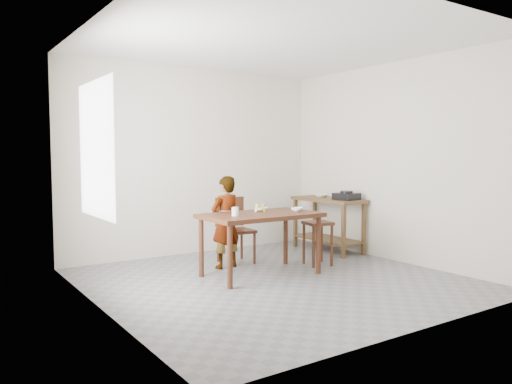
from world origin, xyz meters
TOP-DOWN VIEW (x-y plane):
  - floor at (0.00, 0.00)m, footprint 4.00×4.00m
  - ceiling at (0.00, 0.00)m, footprint 4.00×4.00m
  - wall_back at (0.00, 2.02)m, footprint 4.00×0.04m
  - wall_front at (0.00, -2.02)m, footprint 4.00×0.04m
  - wall_left at (-2.02, 0.00)m, footprint 0.04×4.00m
  - wall_right at (2.02, 0.00)m, footprint 0.04×4.00m
  - window_pane at (-1.97, 0.20)m, footprint 0.02×1.10m
  - dining_table at (0.00, 0.30)m, footprint 1.40×0.80m
  - prep_counter at (1.72, 1.00)m, footprint 0.50×1.20m
  - child at (-0.15, 0.88)m, footprint 0.46×0.34m
  - dining_chair at (0.12, 1.05)m, footprint 0.45×0.45m
  - stool at (0.94, 0.34)m, footprint 0.39×0.39m
  - glass_tumbler at (-0.38, 0.26)m, footprint 0.11×0.11m
  - small_bowl at (0.50, 0.23)m, footprint 0.15×0.15m
  - banana at (0.11, 0.46)m, footprint 0.20×0.14m
  - serving_bowl at (1.72, 1.15)m, footprint 0.20×0.20m
  - gas_burner at (1.73, 0.63)m, footprint 0.33×0.33m

SIDE VIEW (x-z plane):
  - floor at x=0.00m, z-range -0.04..0.00m
  - stool at x=0.94m, z-range 0.00..0.57m
  - dining_table at x=0.00m, z-range 0.00..0.75m
  - prep_counter at x=1.72m, z-range 0.00..0.80m
  - dining_chair at x=0.12m, z-range 0.00..0.87m
  - child at x=-0.15m, z-range 0.00..1.18m
  - small_bowl at x=0.50m, z-range 0.75..0.80m
  - banana at x=0.11m, z-range 0.75..0.82m
  - glass_tumbler at x=-0.38m, z-range 0.75..0.85m
  - serving_bowl at x=1.72m, z-range 0.80..0.85m
  - gas_burner at x=1.73m, z-range 0.80..0.90m
  - wall_back at x=0.00m, z-range 0.00..2.70m
  - wall_front at x=0.00m, z-range 0.00..2.70m
  - wall_left at x=-2.02m, z-range 0.00..2.70m
  - wall_right at x=2.02m, z-range 0.00..2.70m
  - window_pane at x=-1.97m, z-range 0.85..2.15m
  - ceiling at x=0.00m, z-range 2.70..2.74m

